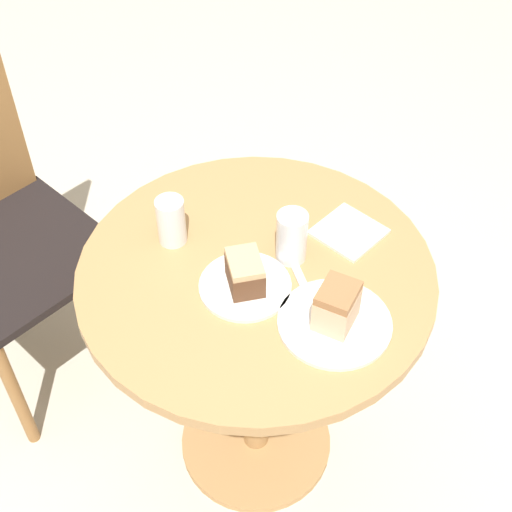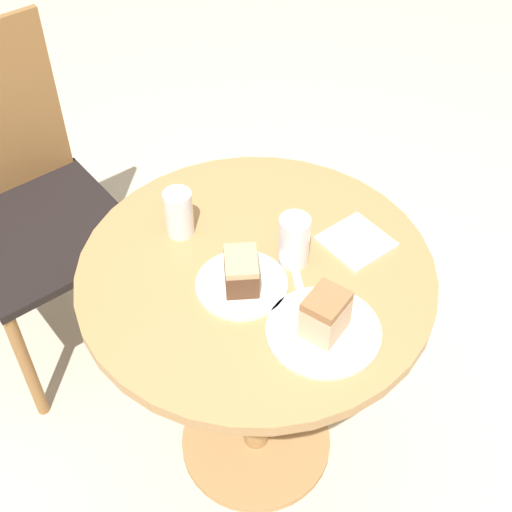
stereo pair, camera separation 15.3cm
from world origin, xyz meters
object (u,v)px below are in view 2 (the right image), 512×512
Objects in this scene: cake_slice_far at (325,314)px; glass_lemonade at (179,215)px; chair at (25,202)px; cake_slice_near at (241,271)px; glass_water at (294,243)px; plate_far at (324,331)px; plate_near at (242,285)px.

cake_slice_far is 0.43m from glass_lemonade.
cake_slice_near is (0.01, -0.83, 0.28)m from chair.
cake_slice_far is 0.21m from glass_water.
glass_water is at bearing 55.55° from cake_slice_far.
plate_far is (0.03, -1.04, 0.24)m from chair.
glass_lemonade is (0.03, 0.22, 0.01)m from cake_slice_near.
glass_water reaches higher than glass_lemonade.
glass_water reaches higher than plate_far.
plate_far is 2.03× the size of glass_lemonade.
chair reaches higher than glass_water.
plate_far is (0.01, -0.21, -0.00)m from plate_near.
plate_near is 0.23m from glass_lemonade.
cake_slice_near is 0.94× the size of glass_water.
cake_slice_far is (0.01, -0.21, 0.05)m from plate_near.
plate_far is at bearing -86.39° from plate_near.
chair is 0.68m from glass_lemonade.
chair reaches higher than glass_lemonade.
chair is at bearing 91.47° from plate_far.
cake_slice_far is at bearing -92.92° from glass_lemonade.
cake_slice_far is at bearing -124.45° from glass_water.
plate_near is (0.01, -0.83, 0.24)m from chair.
plate_far is at bearing 180.00° from cake_slice_far.
cake_slice_near is (-0.00, -0.00, 0.04)m from plate_near.
plate_far is 0.22m from glass_water.
chair is at bearing 99.53° from glass_water.
glass_lemonade reaches higher than plate_far.
cake_slice_near is 0.14m from glass_water.
cake_slice_near is 0.22m from glass_lemonade.
plate_near is 1.72× the size of glass_lemonade.
glass_water is (0.10, -0.25, 0.00)m from glass_lemonade.
chair is at bearing 90.94° from plate_near.
cake_slice_far is at bearing -86.39° from plate_near.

